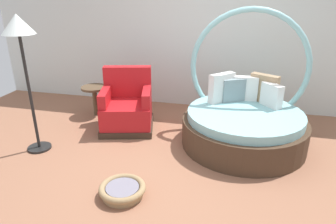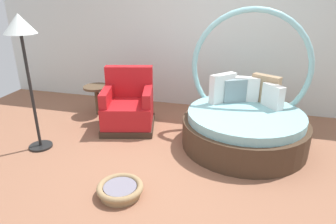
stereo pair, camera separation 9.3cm
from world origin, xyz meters
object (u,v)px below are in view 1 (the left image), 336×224
Objects in this scene: round_daybed at (244,118)px; floor_lamp at (20,38)px; side_table at (94,92)px; pet_basket at (122,190)px; red_armchair at (127,108)px.

round_daybed reaches higher than floor_lamp.
side_table is 0.29× the size of floor_lamp.
pet_basket is (-1.25, -1.59, -0.30)m from round_daybed.
red_armchair is (-1.81, 0.10, -0.04)m from round_daybed.
red_armchair is 1.82m from floor_lamp.
floor_lamp reaches higher than red_armchair.
round_daybed is at bearing -3.05° from red_armchair.
side_table is at bearing 80.33° from floor_lamp.
round_daybed is at bearing -10.15° from side_table.
round_daybed is 1.03× the size of floor_lamp.
round_daybed is 3.60× the size of side_table.
floor_lamp reaches higher than side_table.
pet_basket is 0.98× the size of side_table.
side_table is (-1.30, 2.05, 0.35)m from pet_basket.
floor_lamp is (-2.77, -0.88, 1.16)m from round_daybed.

